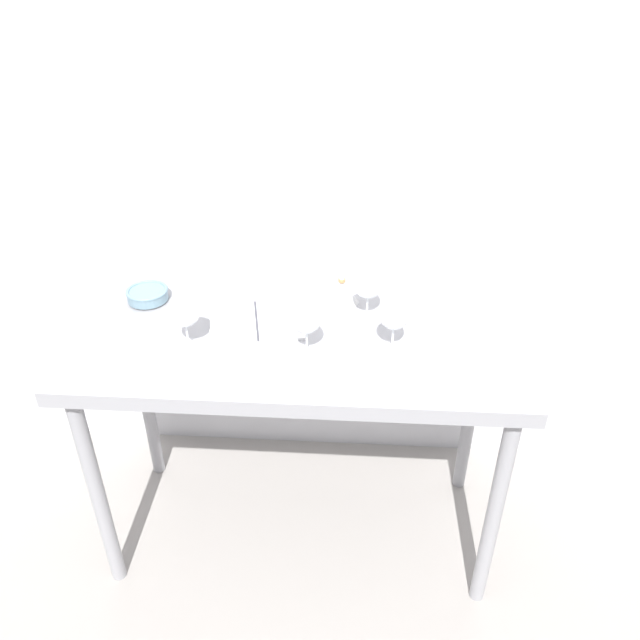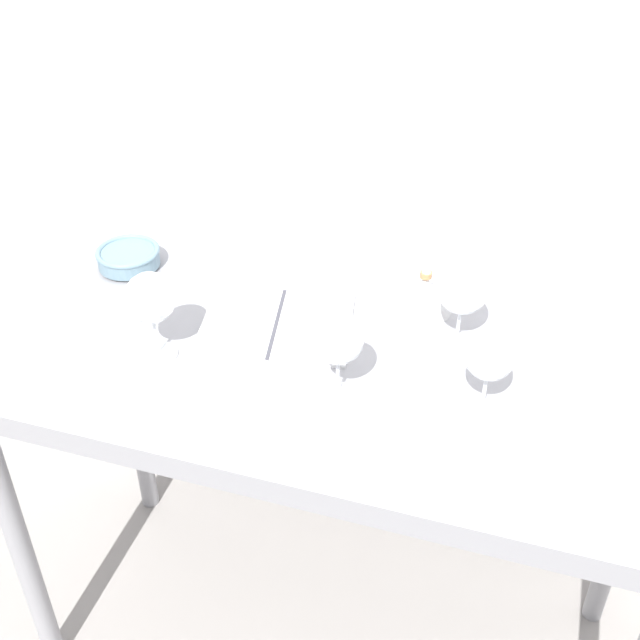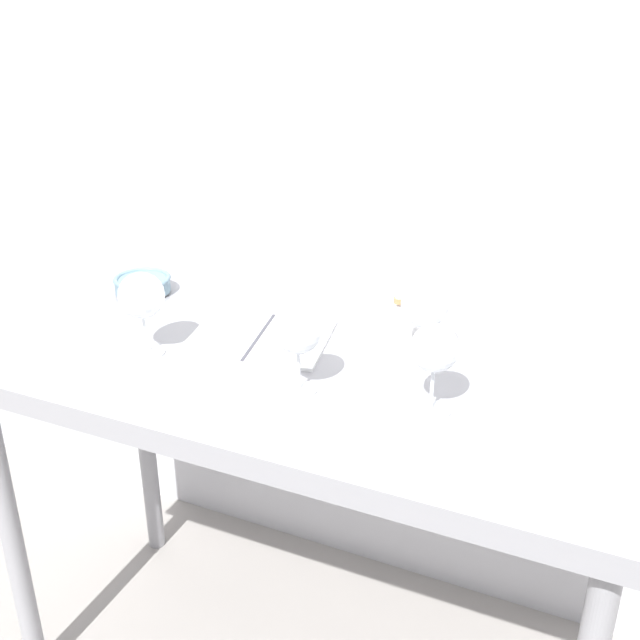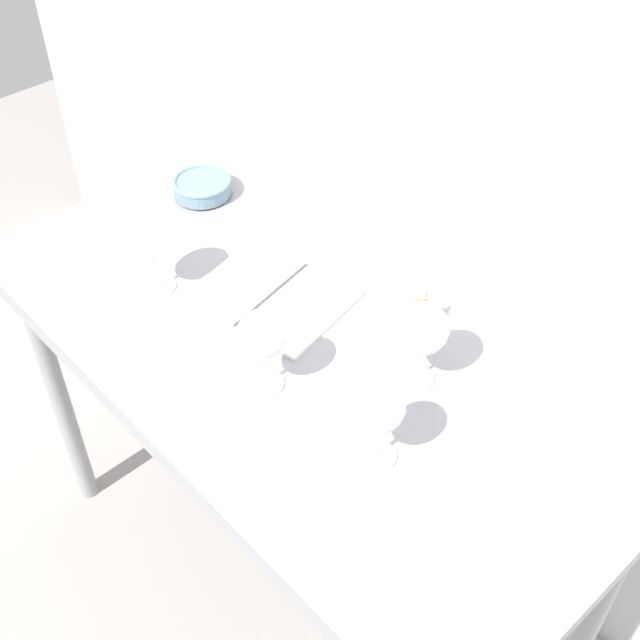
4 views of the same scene
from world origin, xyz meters
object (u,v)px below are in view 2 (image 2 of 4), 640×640
tasting_sheet_upper (568,349)px  wine_glass_near_right (490,358)px  open_notebook (276,325)px  decanter_funnel (424,293)px  wine_glass_far_right (463,291)px  wine_glass_near_left (151,300)px  tasting_bowl (129,257)px  wine_glass_near_center (338,341)px

tasting_sheet_upper → wine_glass_near_right: bearing=-153.3°
open_notebook → decanter_funnel: bearing=17.9°
wine_glass_far_right → tasting_sheet_upper: wine_glass_far_right is taller
wine_glass_far_right → wine_glass_near_left: size_ratio=0.98×
open_notebook → decanter_funnel: (0.27, 0.15, 0.04)m
tasting_bowl → wine_glass_near_right: bearing=-16.7°
wine_glass_near_left → decanter_funnel: 0.56m
wine_glass_near_right → wine_glass_far_right: (-0.08, 0.19, -0.00)m
tasting_sheet_upper → decanter_funnel: 0.30m
decanter_funnel → wine_glass_near_right: bearing=-60.3°
wine_glass_near_right → wine_glass_far_right: bearing=112.2°
wine_glass_near_left → tasting_bowl: wine_glass_near_left is taller
tasting_sheet_upper → tasting_bowl: (-0.96, 0.02, 0.02)m
wine_glass_near_center → open_notebook: 0.27m
wine_glass_far_right → tasting_bowl: size_ratio=1.25×
wine_glass_near_center → wine_glass_far_right: bearing=50.7°
wine_glass_near_center → tasting_sheet_upper: wine_glass_near_center is taller
tasting_sheet_upper → tasting_bowl: tasting_bowl is taller
wine_glass_far_right → decanter_funnel: (-0.09, 0.10, -0.08)m
tasting_bowl → open_notebook: bearing=-16.2°
open_notebook → tasting_sheet_upper: 0.58m
wine_glass_near_left → tasting_sheet_upper: (0.75, 0.25, -0.13)m
wine_glass_near_right → wine_glass_near_center: wine_glass_near_right is taller
wine_glass_near_right → wine_glass_near_center: 0.26m
decanter_funnel → wine_glass_near_center: bearing=-106.4°
wine_glass_near_right → decanter_funnel: bearing=119.7°
wine_glass_near_left → tasting_sheet_upper: bearing=18.5°
tasting_bowl → decanter_funnel: size_ratio=1.14×
tasting_sheet_upper → wine_glass_far_right: bearing=158.7°
tasting_bowl → tasting_sheet_upper: bearing=-1.0°
wine_glass_near_right → decanter_funnel: 0.34m
tasting_sheet_upper → decanter_funnel: decanter_funnel is taller
tasting_bowl → decanter_funnel: decanter_funnel is taller
open_notebook → tasting_sheet_upper: bearing=-1.5°
wine_glass_near_center → tasting_bowl: size_ratio=1.23×
tasting_sheet_upper → decanter_funnel: bearing=136.6°
wine_glass_near_left → tasting_sheet_upper: 0.80m
wine_glass_far_right → wine_glass_near_right: bearing=-67.8°
tasting_sheet_upper → wine_glass_near_center: bearing=-179.2°
wine_glass_near_center → wine_glass_far_right: 0.28m
wine_glass_near_right → wine_glass_near_left: wine_glass_near_left is taller
open_notebook → decanter_funnel: 0.31m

